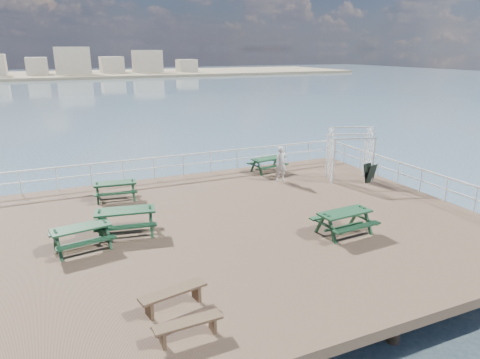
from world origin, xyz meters
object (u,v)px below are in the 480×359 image
picnic_table_c (268,162)px  trellis_arbor (350,156)px  flat_bench_far (173,295)px  person (281,164)px  picnic_table_e (345,218)px  picnic_table_d (81,233)px  flat_bench_near (188,325)px  picnic_table_a (126,216)px  picnic_table_b (115,187)px

picnic_table_c → trellis_arbor: size_ratio=0.74×
flat_bench_far → person: bearing=36.2°
picnic_table_c → flat_bench_far: (-7.77, -9.97, -0.17)m
picnic_table_e → trellis_arbor: size_ratio=0.77×
picnic_table_d → person: size_ratio=1.19×
picnic_table_c → flat_bench_far: 12.64m
picnic_table_e → person: (1.02, 6.31, 0.26)m
picnic_table_d → trellis_arbor: trellis_arbor is taller
trellis_arbor → picnic_table_e: bearing=-110.5°
flat_bench_near → trellis_arbor: (10.78, 8.44, 0.82)m
picnic_table_c → picnic_table_d: 11.08m
picnic_table_e → trellis_arbor: (4.19, 5.20, 0.57)m
picnic_table_a → flat_bench_near: picnic_table_a is taller
picnic_table_d → flat_bench_near: 5.89m
picnic_table_c → flat_bench_near: bearing=-134.4°
picnic_table_b → trellis_arbor: size_ratio=0.72×
flat_bench_far → trellis_arbor: (10.77, 7.17, 0.79)m
picnic_table_e → picnic_table_c: bearing=77.5°
picnic_table_d → picnic_table_e: bearing=-25.1°
picnic_table_b → flat_bench_near: size_ratio=1.21×
flat_bench_far → person: size_ratio=1.04×
picnic_table_a → picnic_table_c: picnic_table_a is taller
picnic_table_e → person: bearing=76.7°
flat_bench_far → person: (7.60, 8.28, 0.48)m
picnic_table_a → trellis_arbor: trellis_arbor is taller
picnic_table_e → person: size_ratio=1.18×
trellis_arbor → person: trellis_arbor is taller
picnic_table_b → picnic_table_d: picnic_table_d is taller
picnic_table_d → picnic_table_b: bearing=60.1°
trellis_arbor → flat_bench_far: bearing=-128.0°
trellis_arbor → person: size_ratio=1.54×
picnic_table_c → trellis_arbor: (3.00, -2.80, 0.62)m
picnic_table_a → flat_bench_near: 6.32m
picnic_table_e → flat_bench_far: (-6.58, -1.97, -0.22)m
picnic_table_a → flat_bench_far: 5.05m
picnic_table_b → person: 7.73m
flat_bench_near → trellis_arbor: bearing=36.3°
picnic_table_c → trellis_arbor: bearing=-52.7°
picnic_table_b → flat_bench_near: 10.08m
flat_bench_far → person: 11.25m
picnic_table_a → picnic_table_e: picnic_table_a is taller
trellis_arbor → picnic_table_b: bearing=-170.3°
picnic_table_c → picnic_table_d: (-9.55, -5.62, 0.03)m
flat_bench_near → person: (7.62, 9.54, 0.51)m
picnic_table_a → picnic_table_c: 9.45m
picnic_table_e → person: 6.40m
flat_bench_far → trellis_arbor: bearing=22.4°
picnic_table_e → picnic_table_b: bearing=130.2°
flat_bench_near → person: 12.22m
picnic_table_d → person: person is taller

